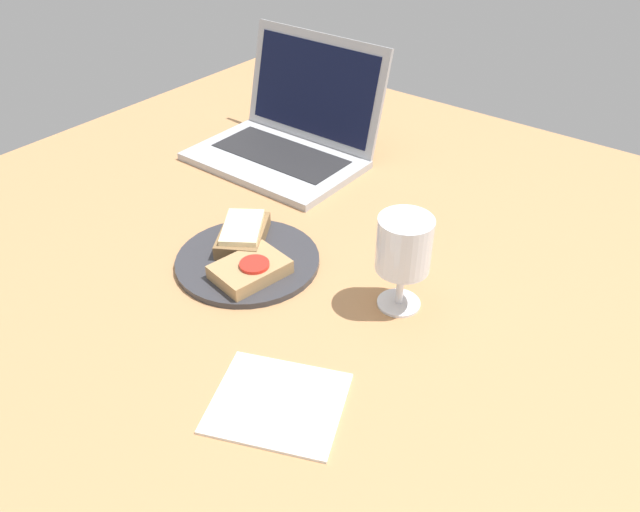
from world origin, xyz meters
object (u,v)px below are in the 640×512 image
(plate, at_px, (248,260))
(laptop, at_px, (289,133))
(napkin, at_px, (278,403))
(sandwich_with_cheese, at_px, (243,234))
(sandwich_with_tomato, at_px, (252,270))
(wine_glass, at_px, (404,249))

(plate, distance_m, laptop, 0.38)
(plate, xyz_separation_m, napkin, (0.23, -0.19, -0.00))
(sandwich_with_cheese, bearing_deg, napkin, -39.73)
(sandwich_with_tomato, bearing_deg, sandwich_with_cheese, 141.24)
(laptop, bearing_deg, wine_glass, -32.01)
(plate, xyz_separation_m, sandwich_with_tomato, (0.04, -0.03, 0.02))
(laptop, bearing_deg, sandwich_with_tomato, -57.74)
(sandwich_with_cheese, distance_m, napkin, 0.34)
(plate, xyz_separation_m, wine_glass, (0.24, 0.06, 0.09))
(sandwich_with_cheese, relative_size, sandwich_with_tomato, 1.13)
(plate, height_order, laptop, laptop)
(sandwich_with_tomato, relative_size, laptop, 0.36)
(sandwich_with_tomato, xyz_separation_m, wine_glass, (0.20, 0.09, 0.08))
(plate, distance_m, wine_glass, 0.27)
(sandwich_with_cheese, relative_size, wine_glass, 0.92)
(laptop, bearing_deg, napkin, -51.30)
(sandwich_with_tomato, xyz_separation_m, napkin, (0.19, -0.16, -0.02))
(wine_glass, relative_size, laptop, 0.43)
(sandwich_with_cheese, xyz_separation_m, wine_glass, (0.28, 0.03, 0.07))
(plate, distance_m, sandwich_with_cheese, 0.05)
(sandwich_with_tomato, distance_m, laptop, 0.43)
(plate, bearing_deg, sandwich_with_cheese, 141.09)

